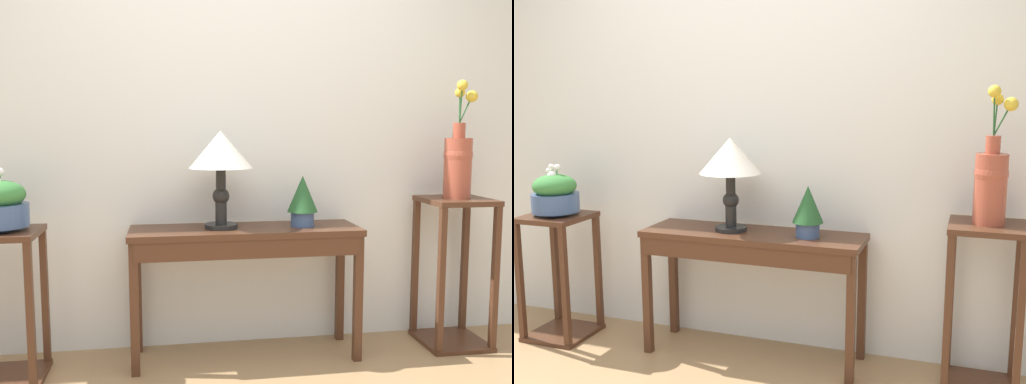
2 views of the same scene
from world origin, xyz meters
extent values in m
cube|color=silver|center=(0.00, 1.53, 1.40)|extent=(9.00, 0.10, 2.80)
cube|color=#472819|center=(0.08, 1.24, 0.73)|extent=(1.28, 0.39, 0.03)
cube|color=#472819|center=(0.08, 1.07, 0.66)|extent=(1.21, 0.03, 0.10)
cube|color=#472819|center=(-0.53, 1.08, 0.36)|extent=(0.04, 0.04, 0.71)
cube|color=#472819|center=(0.68, 1.08, 0.36)|extent=(0.04, 0.04, 0.71)
cube|color=#472819|center=(-0.53, 1.41, 0.36)|extent=(0.04, 0.04, 0.71)
cube|color=#472819|center=(0.68, 1.41, 0.36)|extent=(0.04, 0.04, 0.71)
cylinder|color=black|center=(-0.06, 1.24, 0.76)|extent=(0.18, 0.18, 0.02)
cylinder|color=black|center=(-0.06, 1.24, 0.85)|extent=(0.06, 0.06, 0.15)
sphere|color=black|center=(-0.06, 1.24, 0.93)|extent=(0.09, 0.09, 0.09)
cylinder|color=black|center=(-0.06, 1.24, 1.00)|extent=(0.06, 0.06, 0.15)
cone|color=white|center=(-0.06, 1.24, 1.18)|extent=(0.35, 0.35, 0.20)
cylinder|color=#3D5684|center=(0.40, 1.24, 0.79)|extent=(0.13, 0.13, 0.08)
cone|color=#235128|center=(0.40, 1.24, 0.93)|extent=(0.17, 0.17, 0.20)
cube|color=#472819|center=(-1.18, 1.13, 0.77)|extent=(0.38, 0.38, 0.03)
cube|color=#472819|center=(-1.18, 1.13, 0.01)|extent=(0.38, 0.38, 0.03)
cube|color=#472819|center=(-1.01, 0.96, 0.39)|extent=(0.04, 0.03, 0.73)
cube|color=#472819|center=(-1.01, 1.29, 0.39)|extent=(0.04, 0.04, 0.73)
cylinder|color=#3D5684|center=(-1.18, 1.13, 0.80)|extent=(0.13, 0.13, 0.02)
sphere|color=white|center=(-1.17, 1.15, 1.08)|extent=(0.04, 0.04, 0.04)
cube|color=#472819|center=(1.33, 1.24, 0.87)|extent=(0.38, 0.38, 0.03)
cube|color=#472819|center=(1.33, 1.24, 0.01)|extent=(0.38, 0.38, 0.03)
cube|color=#472819|center=(1.17, 1.07, 0.44)|extent=(0.04, 0.04, 0.83)
cube|color=#472819|center=(1.50, 1.07, 0.44)|extent=(0.04, 0.04, 0.83)
cube|color=#472819|center=(1.17, 1.40, 0.44)|extent=(0.04, 0.04, 0.83)
cube|color=#472819|center=(1.50, 1.40, 0.44)|extent=(0.04, 0.04, 0.83)
cylinder|color=#9E4733|center=(1.33, 1.24, 1.07)|extent=(0.16, 0.16, 0.35)
sphere|color=#9E4733|center=(1.33, 1.24, 1.14)|extent=(0.16, 0.16, 0.16)
cylinder|color=#9E4733|center=(1.33, 1.24, 1.29)|extent=(0.07, 0.07, 0.09)
cylinder|color=#235128|center=(1.37, 1.23, 1.41)|extent=(0.08, 0.01, 0.16)
sphere|color=gold|center=(1.40, 1.23, 1.48)|extent=(0.07, 0.07, 0.07)
cylinder|color=#235128|center=(1.33, 1.22, 1.44)|extent=(0.02, 0.04, 0.21)
sphere|color=gold|center=(1.32, 1.20, 1.54)|extent=(0.06, 0.06, 0.06)
cylinder|color=#235128|center=(1.34, 1.25, 1.42)|extent=(0.02, 0.03, 0.18)
sphere|color=gold|center=(1.34, 1.26, 1.50)|extent=(0.06, 0.06, 0.06)
camera|label=1|loc=(-0.35, -1.77, 1.29)|focal=38.85mm
camera|label=2|loc=(1.25, -1.88, 1.55)|focal=42.10mm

